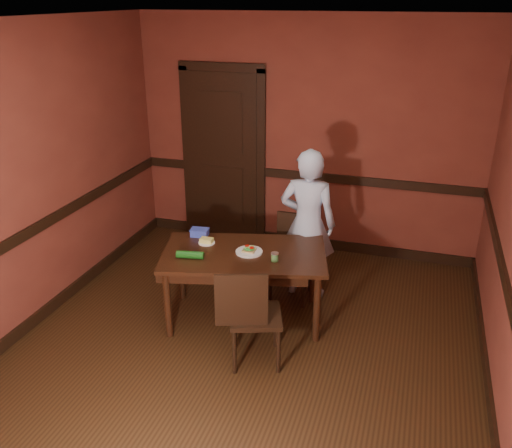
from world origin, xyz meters
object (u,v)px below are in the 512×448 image
Objects in this scene: person at (308,224)px; cheese_saucer at (207,241)px; food_tub at (200,232)px; chair_far at (291,259)px; sauce_jar at (275,257)px; sandwich_plate at (249,251)px; dining_table at (244,286)px; chair_near at (256,314)px.

cheese_saucer is (-0.85, -0.56, -0.05)m from person.
chair_far is at bearing 12.26° from food_tub.
sauce_jar is at bearing -13.16° from cheese_saucer.
cheese_saucer is at bearing 166.84° from sauce_jar.
chair_far is at bearing 89.23° from sauce_jar.
sandwich_plate is (-0.28, -0.51, 0.29)m from chair_far.
sandwich_plate is 0.45m from cheese_saucer.
person reaches higher than cheese_saucer.
chair_far reaches higher than cheese_saucer.
cheese_saucer is (-0.45, 0.07, 0.00)m from sandwich_plate.
chair_far is (0.32, 0.52, 0.08)m from dining_table.
chair_far is 0.55× the size of person.
cheese_saucer is (-0.40, 0.08, 0.37)m from dining_table.
sandwich_plate is at bearing -9.34° from cheese_saucer.
sandwich_plate reaches higher than cheese_saucer.
sandwich_plate is 1.56× the size of cheese_saucer.
dining_table is 0.37m from sandwich_plate.
cheese_saucer is at bearing -148.73° from chair_far.
person is (0.15, 1.23, 0.32)m from chair_near.
chair_far is at bearing 61.50° from sandwich_plate.
sauce_jar reaches higher than cheese_saucer.
chair_far is 3.45× the size of sandwich_plate.
cheese_saucer is at bearing 153.95° from dining_table.
dining_table is at bearing 53.64° from person.
cheese_saucer is (-0.71, 0.17, -0.02)m from sauce_jar.
sandwich_plate is at bearing -118.25° from chair_far.
chair_near is at bearing -77.71° from dining_table.
dining_table is 0.69m from food_tub.
sauce_jar reaches higher than food_tub.
chair_far is at bearing 31.03° from cheese_saucer.
person reaches higher than dining_table.
cheese_saucer is (-0.72, -0.43, 0.29)m from chair_far.
chair_near is at bearing -92.08° from sauce_jar.
sandwich_plate is 3.07× the size of sauce_jar.
chair_near reaches higher than cheese_saucer.
chair_far is 0.95m from food_tub.
food_tub reaches higher than cheese_saucer.
dining_table is 0.89m from person.
chair_near is (0.29, -0.58, 0.10)m from dining_table.
sandwich_plate reaches higher than dining_table.
person is 8.25× the size of food_tub.
chair_far is 10.60× the size of sauce_jar.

